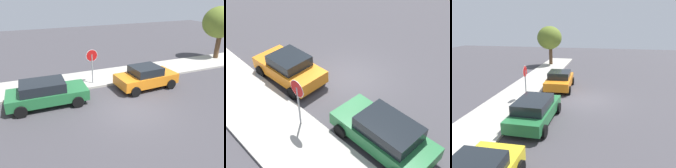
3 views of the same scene
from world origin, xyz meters
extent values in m
plane|color=#423F44|center=(0.00, 0.00, 0.00)|extent=(60.00, 60.00, 0.00)
cube|color=#B2ADA3|center=(0.00, 4.97, 0.07)|extent=(32.00, 3.09, 0.14)
cylinder|color=gray|center=(-0.95, 4.06, 1.07)|extent=(0.08, 0.08, 2.14)
cylinder|color=white|center=(-0.95, 4.06, 2.07)|extent=(0.79, 0.05, 0.79)
cylinder|color=red|center=(-0.95, 4.06, 2.07)|extent=(0.74, 0.06, 0.73)
cube|color=orange|center=(2.18, 2.35, 0.62)|extent=(4.04, 2.07, 0.64)
cube|color=black|center=(2.10, 2.34, 1.20)|extent=(1.91, 1.74, 0.52)
cylinder|color=black|center=(0.89, 1.34, 0.32)|extent=(0.65, 0.25, 0.64)
cylinder|color=black|center=(0.79, 3.20, 0.32)|extent=(0.65, 0.25, 0.64)
cylinder|color=black|center=(3.56, 1.49, 0.32)|extent=(0.65, 0.25, 0.64)
cylinder|color=black|center=(3.46, 3.35, 0.32)|extent=(0.65, 0.25, 0.64)
cube|color=#236B38|center=(-4.10, 2.35, 0.60)|extent=(4.34, 1.91, 0.59)
cube|color=black|center=(-4.33, 2.36, 1.16)|extent=(2.39, 1.66, 0.53)
cylinder|color=black|center=(-2.62, 3.25, 0.32)|extent=(0.64, 0.23, 0.64)
cylinder|color=black|center=(-2.65, 1.41, 0.32)|extent=(0.64, 0.23, 0.64)
cylinder|color=black|center=(-5.58, 1.45, 0.32)|extent=(0.64, 0.23, 0.64)
camera|label=1|loc=(-5.01, -9.09, 5.93)|focal=35.00mm
camera|label=2|loc=(-8.35, 8.90, 9.06)|focal=45.00mm
camera|label=3|loc=(-14.50, -1.22, 5.34)|focal=35.00mm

